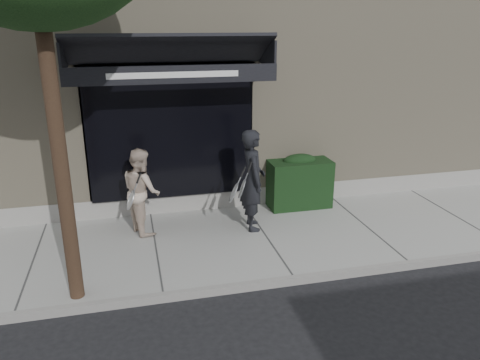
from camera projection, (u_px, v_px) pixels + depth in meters
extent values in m
plane|color=black|center=(265.00, 241.00, 8.66)|extent=(80.00, 80.00, 0.00)
cube|color=#A5A59F|center=(265.00, 238.00, 8.64)|extent=(20.00, 3.00, 0.12)
cube|color=gray|center=(294.00, 280.00, 7.21)|extent=(20.00, 0.10, 0.14)
cube|color=tan|center=(213.00, 66.00, 12.38)|extent=(14.00, 7.00, 5.50)
cube|color=gray|center=(243.00, 197.00, 10.14)|extent=(14.02, 0.42, 0.50)
cube|color=black|center=(171.00, 132.00, 9.17)|extent=(3.20, 0.30, 2.60)
cube|color=gray|center=(86.00, 135.00, 8.95)|extent=(0.08, 0.40, 2.60)
cube|color=gray|center=(248.00, 126.00, 9.67)|extent=(0.08, 0.40, 2.60)
cube|color=gray|center=(167.00, 61.00, 8.88)|extent=(3.36, 0.40, 0.12)
cube|color=black|center=(170.00, 49.00, 8.15)|extent=(3.60, 1.03, 0.55)
cube|color=black|center=(174.00, 75.00, 7.82)|extent=(3.60, 0.05, 0.30)
cube|color=white|center=(174.00, 75.00, 7.79)|extent=(2.20, 0.01, 0.10)
cube|color=black|center=(63.00, 55.00, 7.78)|extent=(0.04, 1.00, 0.45)
cube|color=black|center=(267.00, 52.00, 8.58)|extent=(0.04, 1.00, 0.45)
cube|color=black|center=(299.00, 183.00, 9.86)|extent=(1.30, 0.70, 1.00)
ellipsoid|color=black|center=(300.00, 160.00, 9.70)|extent=(0.71, 0.38, 0.27)
cylinder|color=black|center=(58.00, 141.00, 5.98)|extent=(0.20, 0.20, 4.80)
imported|color=black|center=(253.00, 180.00, 8.64)|extent=(0.51, 0.73, 1.91)
torus|color=silver|center=(242.00, 189.00, 8.33)|extent=(0.18, 0.32, 0.30)
cylinder|color=silver|center=(242.00, 189.00, 8.33)|extent=(0.15, 0.28, 0.26)
cylinder|color=silver|center=(242.00, 189.00, 8.33)|extent=(0.18, 0.06, 0.08)
cylinder|color=black|center=(242.00, 189.00, 8.33)|extent=(0.20, 0.08, 0.09)
torus|color=silver|center=(234.00, 193.00, 8.24)|extent=(0.20, 0.32, 0.29)
cylinder|color=silver|center=(234.00, 193.00, 8.24)|extent=(0.16, 0.29, 0.25)
cylinder|color=silver|center=(234.00, 193.00, 8.24)|extent=(0.17, 0.05, 0.09)
cylinder|color=black|center=(234.00, 193.00, 8.24)|extent=(0.20, 0.07, 0.11)
imported|color=beige|center=(142.00, 191.00, 8.55)|extent=(0.83, 0.93, 1.59)
torus|color=silver|center=(131.00, 200.00, 8.22)|extent=(0.18, 0.32, 0.29)
cylinder|color=silver|center=(131.00, 200.00, 8.22)|extent=(0.14, 0.28, 0.25)
cylinder|color=silver|center=(131.00, 200.00, 8.22)|extent=(0.17, 0.04, 0.09)
cylinder|color=black|center=(131.00, 200.00, 8.22)|extent=(0.20, 0.05, 0.11)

